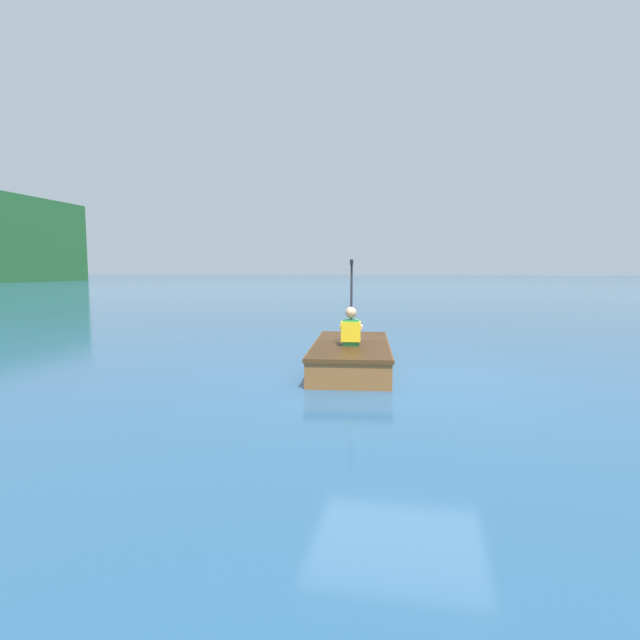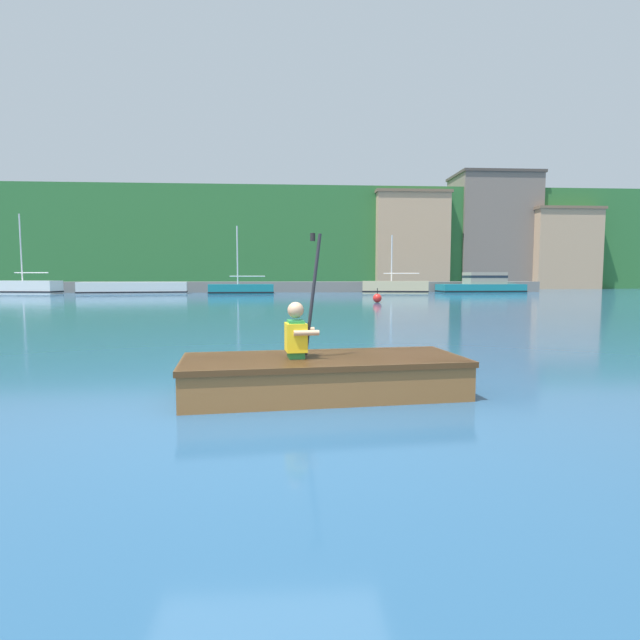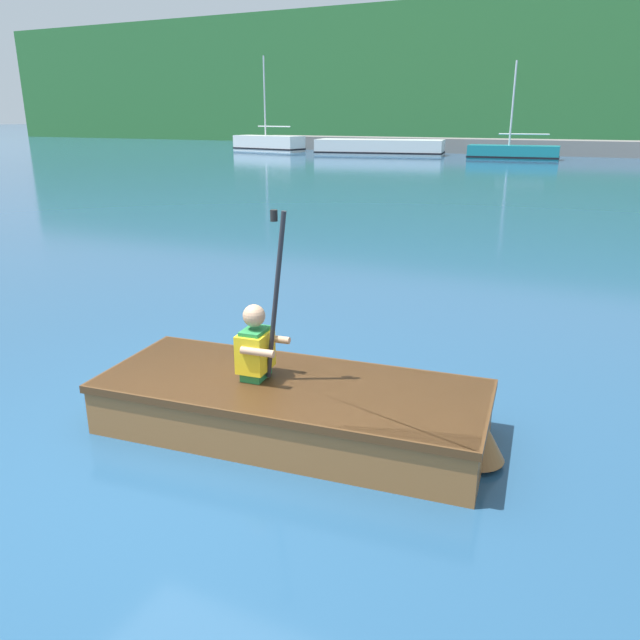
# 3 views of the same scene
# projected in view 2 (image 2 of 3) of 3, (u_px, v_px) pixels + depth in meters

# --- Properties ---
(ground_plane) EXTENTS (300.00, 300.00, 0.00)m
(ground_plane) POSITION_uv_depth(u_px,v_px,m) (264.00, 416.00, 4.47)
(ground_plane) COLOR navy
(shoreline_ridge) EXTENTS (120.00, 20.00, 11.05)m
(shoreline_ridge) POSITION_uv_depth(u_px,v_px,m) (286.00, 244.00, 62.96)
(shoreline_ridge) COLOR #2D6B33
(shoreline_ridge) RESTS_ON ground
(waterfront_warehouse_left) EXTENTS (8.14, 11.43, 10.53)m
(waterfront_warehouse_left) POSITION_uv_depth(u_px,v_px,m) (402.00, 243.00, 58.19)
(waterfront_warehouse_left) COLOR tan
(waterfront_warehouse_left) RESTS_ON ground
(waterfront_office_block_center) EXTENTS (9.18, 6.49, 12.93)m
(waterfront_office_block_center) POSITION_uv_depth(u_px,v_px,m) (493.00, 232.00, 57.17)
(waterfront_office_block_center) COLOR #75665B
(waterfront_office_block_center) RESTS_ON ground
(waterfront_apartment_right) EXTENTS (7.48, 7.53, 8.87)m
(waterfront_apartment_right) POSITION_uv_depth(u_px,v_px,m) (554.00, 250.00, 57.01)
(waterfront_apartment_right) COLOR tan
(waterfront_apartment_right) RESTS_ON ground
(marina_dock) EXTENTS (44.16, 2.40, 0.90)m
(marina_dock) POSITION_uv_depth(u_px,v_px,m) (285.00, 287.00, 43.05)
(marina_dock) COLOR slate
(marina_dock) RESTS_ON ground
(moored_boat_dock_west_end) EXTENTS (8.11, 3.80, 0.91)m
(moored_boat_dock_west_end) POSITION_uv_depth(u_px,v_px,m) (134.00, 288.00, 37.95)
(moored_boat_dock_west_end) COLOR white
(moored_boat_dock_west_end) RESTS_ON ground
(moored_boat_dock_west_inner) EXTENTS (5.30, 2.58, 4.56)m
(moored_boat_dock_west_inner) POSITION_uv_depth(u_px,v_px,m) (395.00, 287.00, 39.27)
(moored_boat_dock_west_inner) COLOR #CCB789
(moored_boat_dock_west_inner) RESTS_ON ground
(moored_boat_dock_center_near) EXTENTS (7.15, 2.72, 1.69)m
(moored_boat_dock_center_near) POSITION_uv_depth(u_px,v_px,m) (482.00, 285.00, 41.57)
(moored_boat_dock_center_near) COLOR #197A84
(moored_boat_dock_center_near) RESTS_ON ground
(moored_boat_dock_center_far) EXTENTS (4.99, 1.93, 5.11)m
(moored_boat_dock_center_far) POSITION_uv_depth(u_px,v_px,m) (241.00, 289.00, 37.75)
(moored_boat_dock_center_far) COLOR #197A84
(moored_boat_dock_center_far) RESTS_ON ground
(moored_boat_dock_east_inner) EXTENTS (5.27, 2.51, 6.04)m
(moored_boat_dock_east_inner) POSITION_uv_depth(u_px,v_px,m) (26.00, 287.00, 37.95)
(moored_boat_dock_east_inner) COLOR white
(moored_boat_dock_east_inner) RESTS_ON ground
(rowboat_foreground) EXTENTS (3.13, 1.49, 0.41)m
(rowboat_foreground) POSITION_uv_depth(u_px,v_px,m) (327.00, 373.00, 5.29)
(rowboat_foreground) COLOR #935B2D
(rowboat_foreground) RESTS_ON ground
(person_paddler) EXTENTS (0.40, 0.38, 1.29)m
(person_paddler) POSITION_uv_depth(u_px,v_px,m) (297.00, 332.00, 5.19)
(person_paddler) COLOR #267F3F
(person_paddler) RESTS_ON rowboat_foreground
(channel_buoy) EXTENTS (0.44, 0.44, 0.72)m
(channel_buoy) POSITION_uv_depth(u_px,v_px,m) (377.00, 298.00, 24.89)
(channel_buoy) COLOR red
(channel_buoy) RESTS_ON ground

